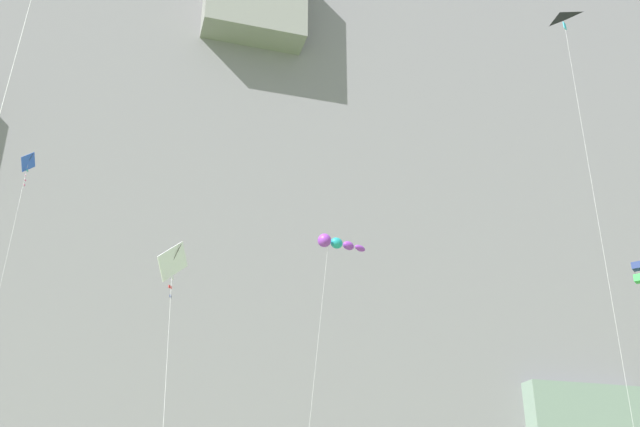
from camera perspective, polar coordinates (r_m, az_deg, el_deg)
name	(u,v)px	position (r m, az deg, el deg)	size (l,w,h in m)	color
cliff_face	(214,216)	(72.50, -8.27, -0.19)	(180.00, 34.29, 66.71)	gray
kite_delta_far_left	(564,34)	(44.80, 18.46, 13.11)	(2.02, 2.51, 31.39)	black
kite_box_low_left	(639,274)	(53.27, 23.62, -4.32)	(1.55, 2.59, 21.11)	navy
kite_diamond_front_field	(172,269)	(32.42, -11.44, -4.25)	(1.47, 6.74, 16.14)	white
kite_diamond_high_center	(22,188)	(43.75, -22.18, 1.83)	(0.66, 4.66, 24.40)	blue
kite_windsock_mid_left	(335,243)	(46.15, 1.22, -2.34)	(5.95, 4.30, 21.65)	purple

